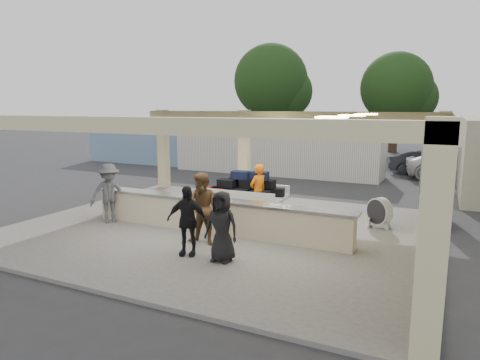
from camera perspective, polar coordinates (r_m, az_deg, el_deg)
The scene contains 16 objects.
ground at distance 12.95m, azimuth -2.36°, elevation -6.75°, with size 120.00×120.00×0.00m, color #2C2C2F.
pavilion at distance 13.13m, azimuth -0.22°, elevation -0.47°, with size 12.01×10.00×3.55m.
baggage_counter at distance 12.38m, azimuth -3.47°, elevation -4.73°, with size 8.20×0.58×0.98m.
luggage_cart at distance 14.20m, azimuth 0.75°, elevation -1.55°, with size 2.58×1.65×1.48m.
drum_fan at distance 13.44m, azimuth 18.10°, elevation -4.04°, with size 0.82×0.70×0.91m.
baggage_handler at distance 13.64m, azimuth 2.44°, elevation -1.59°, with size 0.65×0.36×1.80m, color #D5610B.
passenger_a at distance 11.21m, azimuth -4.95°, elevation -3.84°, with size 0.92×0.41×1.90m, color brown.
passenger_b at distance 10.46m, azimuth -7.08°, elevation -5.39°, with size 1.01×0.37×1.72m, color black.
passenger_c at distance 13.87m, azimuth -17.04°, elevation -1.69°, with size 1.20×0.42×1.86m, color #47474B.
passenger_d at distance 9.99m, azimuth -2.45°, elevation -6.19°, with size 0.82×0.33×1.67m, color black.
car_white_a at distance 24.40m, azimuth 27.59°, elevation 1.75°, with size 2.49×5.26×1.50m, color silver.
car_dark at distance 25.15m, azimuth 24.13°, elevation 2.03°, with size 1.43×4.04×1.35m, color black.
container_white at distance 23.84m, azimuth 4.73°, elevation 3.87°, with size 11.54×2.31×2.50m, color white.
container_blue at distance 28.85m, azimuth -11.43°, elevation 4.64°, with size 9.27×2.23×2.41m, color #7FA9CC.
tree_left at distance 37.68m, azimuth 4.67°, elevation 12.62°, with size 6.60×6.30×9.00m.
tree_mid at distance 37.31m, azimuth 20.59°, elevation 11.11°, with size 6.00×5.60×8.00m.
Camera 1 is at (5.85, -10.96, 3.68)m, focal length 32.00 mm.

